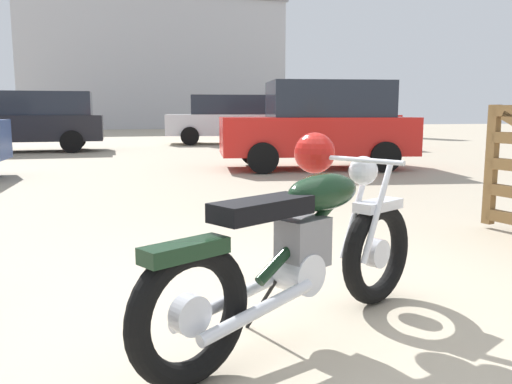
% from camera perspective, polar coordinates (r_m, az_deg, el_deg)
% --- Properties ---
extents(ground_plane, '(80.00, 80.00, 0.00)m').
position_cam_1_polar(ground_plane, '(3.28, 3.01, -12.60)').
color(ground_plane, tan).
extents(vintage_motorcycle, '(1.83, 1.22, 1.07)m').
position_cam_1_polar(vintage_motorcycle, '(2.85, 5.11, -5.56)').
color(vintage_motorcycle, black).
rests_on(vintage_motorcycle, ground_plane).
extents(dark_sedan_left, '(4.06, 2.15, 1.78)m').
position_cam_1_polar(dark_sedan_left, '(11.10, 6.86, 7.23)').
color(dark_sedan_left, black).
rests_on(dark_sedan_left, ground_plane).
extents(blue_hatchback_right, '(4.08, 2.21, 1.78)m').
position_cam_1_polar(blue_hatchback_right, '(17.07, 7.98, 7.71)').
color(blue_hatchback_right, black).
rests_on(blue_hatchback_right, ground_plane).
extents(silver_sedan_mid, '(4.76, 2.11, 1.74)m').
position_cam_1_polar(silver_sedan_mid, '(17.05, -23.73, 7.14)').
color(silver_sedan_mid, black).
rests_on(silver_sedan_mid, ground_plane).
extents(red_hatchback_near, '(4.87, 2.36, 1.74)m').
position_cam_1_polar(red_hatchback_near, '(19.50, -2.32, 7.97)').
color(red_hatchback_near, black).
rests_on(red_hatchback_near, ground_plane).
extents(industrial_building, '(18.08, 9.55, 19.15)m').
position_cam_1_polar(industrial_building, '(39.70, -10.97, 13.49)').
color(industrial_building, '#B2B2B7').
rests_on(industrial_building, ground_plane).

